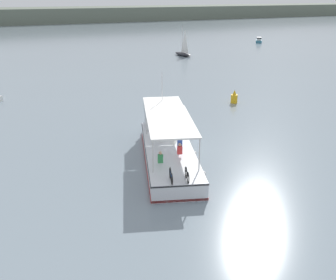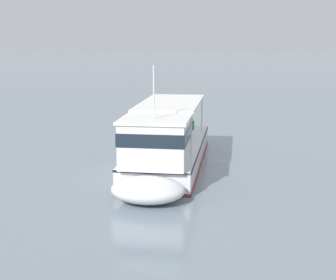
{
  "view_description": "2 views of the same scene",
  "coord_description": "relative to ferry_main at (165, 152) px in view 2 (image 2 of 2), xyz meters",
  "views": [
    {
      "loc": [
        -12.01,
        -23.46,
        10.82
      ],
      "look_at": [
        -1.78,
        -1.82,
        1.4
      ],
      "focal_mm": 39.7,
      "sensor_mm": 36.0,
      "label": 1
    },
    {
      "loc": [
        2.7,
        21.76,
        6.36
      ],
      "look_at": [
        -1.78,
        -1.82,
        1.4
      ],
      "focal_mm": 52.52,
      "sensor_mm": 36.0,
      "label": 2
    }
  ],
  "objects": [
    {
      "name": "ground_plane",
      "position": [
        1.45,
        0.86,
        -1.02
      ],
      "size": [
        400.0,
        400.0,
        0.0
      ],
      "primitive_type": "plane",
      "color": "gray"
    },
    {
      "name": "ferry_main",
      "position": [
        0.0,
        0.0,
        0.0
      ],
      "size": [
        7.05,
        13.02,
        5.32
      ],
      "color": "silver",
      "rests_on": "ground"
    }
  ]
}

